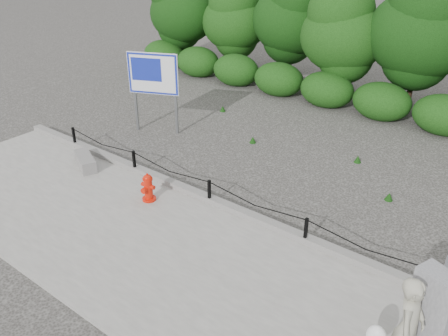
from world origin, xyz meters
TOP-DOWN VIEW (x-y plane):
  - ground at (0.00, 0.00)m, footprint 90.00×90.00m
  - sidewalk at (0.00, -2.00)m, footprint 14.00×4.00m
  - curb at (0.00, 0.05)m, footprint 14.00×0.22m
  - chain_barrier at (0.00, 0.00)m, footprint 10.06×0.06m
  - treeline at (0.60, 8.93)m, footprint 20.48×3.62m
  - fire_hydrant at (-1.21, -0.76)m, footprint 0.37×0.38m
  - pedestrian at (5.06, -1.86)m, footprint 0.71×0.62m
  - concrete_block at (-3.74, -0.61)m, footprint 1.09×0.76m
  - utility_cabinet at (5.28, -1.46)m, footprint 0.70×0.55m
  - advertising_sign at (-4.04, 2.33)m, footprint 1.44×0.71m

SIDE VIEW (x-z plane):
  - ground at x=0.00m, z-range 0.00..0.00m
  - sidewalk at x=0.00m, z-range 0.00..0.08m
  - curb at x=0.00m, z-range 0.08..0.22m
  - concrete_block at x=-3.74m, z-range 0.08..0.41m
  - fire_hydrant at x=-1.21m, z-range 0.06..0.76m
  - chain_barrier at x=0.00m, z-range 0.16..0.76m
  - utility_cabinet at x=5.28m, z-range 0.00..1.78m
  - pedestrian at x=5.06m, z-range 0.06..1.72m
  - advertising_sign at x=-4.04m, z-range 0.51..3.00m
  - treeline at x=0.60m, z-range 0.20..4.94m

